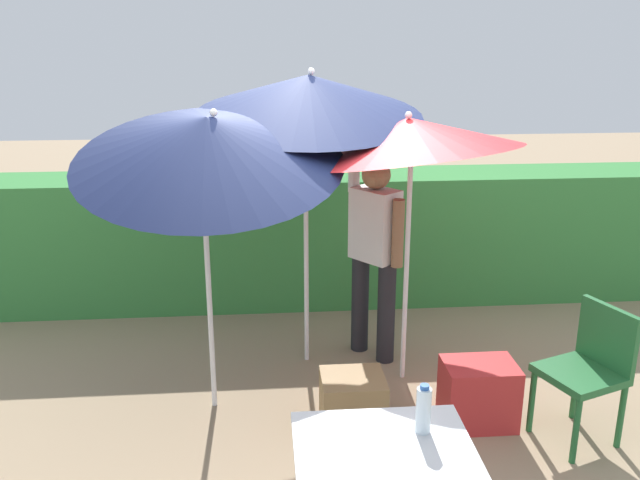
% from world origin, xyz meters
% --- Properties ---
extents(ground_plane, '(24.00, 24.00, 0.00)m').
position_xyz_m(ground_plane, '(0.00, 0.00, 0.00)').
color(ground_plane, '#9E8466').
extents(hedge_row, '(8.00, 0.70, 1.23)m').
position_xyz_m(hedge_row, '(0.00, 1.90, 0.62)').
color(hedge_row, '#38843D').
rests_on(hedge_row, ground_plane).
extents(umbrella_rainbow, '(1.74, 1.75, 2.28)m').
position_xyz_m(umbrella_rainbow, '(-0.73, -0.02, 1.88)').
color(umbrella_rainbow, silver).
rests_on(umbrella_rainbow, ground_plane).
extents(umbrella_orange, '(1.66, 1.68, 2.36)m').
position_xyz_m(umbrella_orange, '(-0.06, 0.61, 2.08)').
color(umbrella_orange, silver).
rests_on(umbrella_orange, ground_plane).
extents(umbrella_yellow, '(1.56, 1.54, 2.15)m').
position_xyz_m(umbrella_yellow, '(0.61, 0.25, 1.83)').
color(umbrella_yellow, silver).
rests_on(umbrella_yellow, ground_plane).
extents(person_vendor, '(0.42, 0.48, 1.88)m').
position_xyz_m(person_vendor, '(0.45, 0.66, 0.93)').
color(person_vendor, black).
rests_on(person_vendor, ground_plane).
extents(chair_plastic, '(0.57, 0.57, 0.89)m').
position_xyz_m(chair_plastic, '(1.63, -0.60, 0.51)').
color(chair_plastic, '#236633').
rests_on(chair_plastic, ground_plane).
extents(cooler_box, '(0.48, 0.35, 0.44)m').
position_xyz_m(cooler_box, '(1.00, -0.40, 0.22)').
color(cooler_box, red).
rests_on(cooler_box, ground_plane).
extents(crate_cardboard, '(0.42, 0.37, 0.38)m').
position_xyz_m(crate_cardboard, '(0.16, -0.39, 0.19)').
color(crate_cardboard, '#9E7A4C').
rests_on(crate_cardboard, ground_plane).
extents(folding_table, '(0.80, 0.60, 0.78)m').
position_xyz_m(folding_table, '(0.11, -1.73, 0.68)').
color(folding_table, '#4C4C51').
rests_on(folding_table, ground_plane).
extents(bottle_water, '(0.07, 0.07, 0.24)m').
position_xyz_m(bottle_water, '(0.31, -1.64, 0.89)').
color(bottle_water, silver).
rests_on(bottle_water, folding_table).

